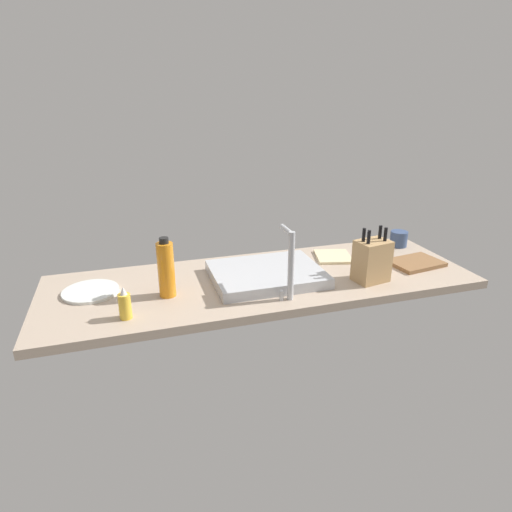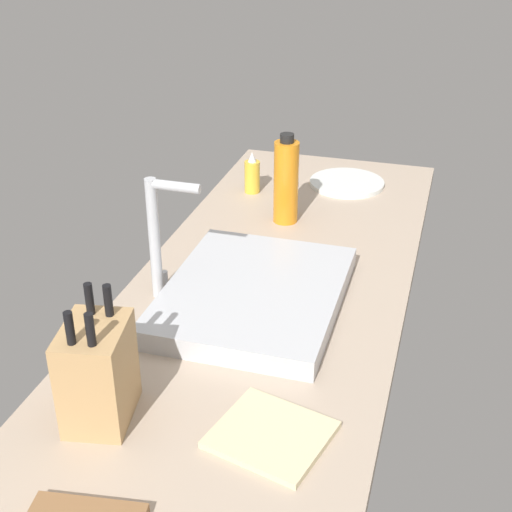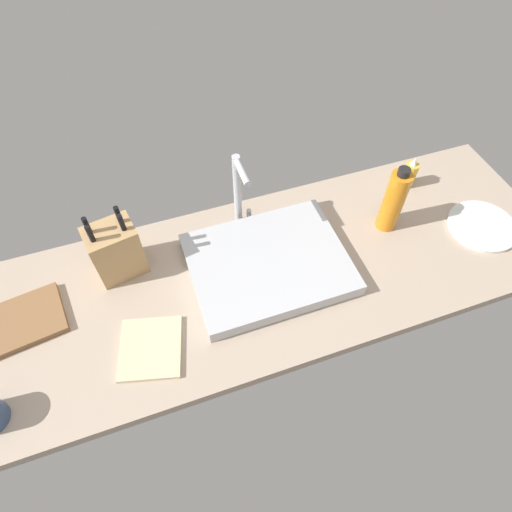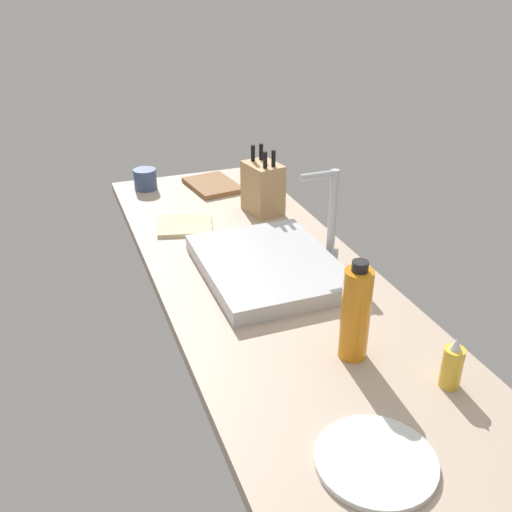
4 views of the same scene
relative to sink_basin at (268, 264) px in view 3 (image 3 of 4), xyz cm
name	(u,v)px [view 3 (image 3 of 4)]	position (x,y,z in cm)	size (l,w,h in cm)	color
countertop_slab	(274,273)	(1.56, -1.03, -3.96)	(180.37, 60.29, 3.50)	tan
sink_basin	(268,264)	(0.00, 0.00, 0.00)	(45.65, 35.75, 4.41)	#B7BABF
faucet	(239,189)	(-2.40, 19.68, 13.29)	(5.50, 11.79, 27.04)	#B7BABF
knife_block	(116,250)	(-41.06, 14.29, 6.75)	(15.11, 12.31, 23.06)	tan
cutting_board	(20,322)	(-70.33, 4.80, -1.31)	(22.75, 16.47, 1.80)	brown
soap_bottle	(410,174)	(57.78, 17.67, 2.87)	(4.40, 4.40, 11.95)	gold
water_bottle	(394,201)	(41.70, 3.78, 8.91)	(6.41, 6.41, 23.72)	orange
dinner_plate	(482,226)	(70.66, -7.49, -1.61)	(21.74, 21.74, 1.20)	silver
dish_towel	(151,348)	(-38.26, -14.25, -1.61)	(16.01, 17.48, 1.20)	beige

